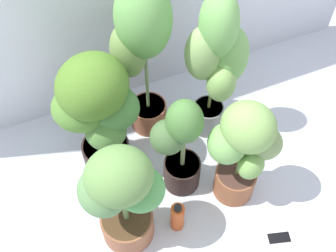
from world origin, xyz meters
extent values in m
plane|color=silver|center=(0.00, 0.00, 0.00)|extent=(8.00, 8.00, 0.00)
cylinder|color=brown|center=(0.29, -0.08, 0.09)|extent=(0.22, 0.22, 0.19)
cylinder|color=#492D25|center=(0.29, -0.08, 0.18)|extent=(0.20, 0.20, 0.02)
cylinder|color=olive|center=(0.29, -0.08, 0.42)|extent=(0.02, 0.02, 0.46)
ellipsoid|color=#7FAE58|center=(0.29, -0.08, 0.60)|extent=(0.34, 0.35, 0.26)
ellipsoid|color=#75AE5A|center=(0.21, -0.06, 0.48)|extent=(0.27, 0.27, 0.22)
ellipsoid|color=#819F5F|center=(0.38, -0.11, 0.46)|extent=(0.25, 0.25, 0.19)
ellipsoid|color=#78AB54|center=(0.30, -0.16, 0.37)|extent=(0.16, 0.15, 0.17)
cylinder|color=#975538|center=(0.03, 0.54, 0.09)|extent=(0.22, 0.22, 0.18)
cylinder|color=#48361B|center=(0.03, 0.54, 0.17)|extent=(0.20, 0.20, 0.02)
cylinder|color=#647F47|center=(0.03, 0.54, 0.55)|extent=(0.02, 0.02, 0.74)
ellipsoid|color=#67A652|center=(0.03, 0.54, 0.83)|extent=(0.40, 0.40, 0.46)
ellipsoid|color=#72954C|center=(-0.06, 0.55, 0.64)|extent=(0.22, 0.23, 0.33)
cylinder|color=#2E1E1E|center=(-0.30, 0.38, 0.08)|extent=(0.27, 0.27, 0.15)
cylinder|color=#413723|center=(-0.30, 0.38, 0.15)|extent=(0.25, 0.25, 0.02)
cylinder|color=#5B723E|center=(-0.30, 0.38, 0.43)|extent=(0.02, 0.02, 0.56)
ellipsoid|color=#4E7A28|center=(-0.30, 0.38, 0.65)|extent=(0.42, 0.39, 0.33)
ellipsoid|color=#528333|center=(-0.37, 0.40, 0.50)|extent=(0.36, 0.34, 0.24)
ellipsoid|color=#477D3C|center=(-0.22, 0.37, 0.48)|extent=(0.39, 0.38, 0.22)
ellipsoid|color=#507F3A|center=(-0.29, 0.32, 0.38)|extent=(0.28, 0.28, 0.24)
cylinder|color=#925739|center=(-0.33, -0.09, 0.09)|extent=(0.27, 0.27, 0.17)
cylinder|color=#49321D|center=(-0.33, -0.09, 0.16)|extent=(0.25, 0.25, 0.02)
cylinder|color=olive|center=(-0.33, -0.09, 0.41)|extent=(0.03, 0.03, 0.47)
ellipsoid|color=#639049|center=(-0.33, -0.09, 0.58)|extent=(0.35, 0.33, 0.26)
ellipsoid|color=#5D8B52|center=(-0.41, -0.06, 0.46)|extent=(0.28, 0.29, 0.23)
ellipsoid|color=#529E50|center=(-0.25, -0.11, 0.44)|extent=(0.28, 0.27, 0.18)
cylinder|color=black|center=(0.05, 0.08, 0.10)|extent=(0.20, 0.20, 0.19)
cylinder|color=#482D1F|center=(0.05, 0.08, 0.18)|extent=(0.19, 0.19, 0.02)
cylinder|color=olive|center=(0.05, 0.08, 0.41)|extent=(0.02, 0.02, 0.43)
ellipsoid|color=#497939|center=(0.05, 0.08, 0.57)|extent=(0.20, 0.21, 0.25)
ellipsoid|color=#49693B|center=(-0.03, 0.10, 0.46)|extent=(0.22, 0.22, 0.19)
cylinder|color=gray|center=(0.35, 0.37, 0.10)|extent=(0.18, 0.18, 0.20)
cylinder|color=#473021|center=(0.35, 0.37, 0.19)|extent=(0.17, 0.17, 0.02)
cylinder|color=olive|center=(0.35, 0.37, 0.55)|extent=(0.02, 0.02, 0.70)
ellipsoid|color=#7BBD62|center=(0.35, 0.37, 0.81)|extent=(0.22, 0.24, 0.40)
ellipsoid|color=#8EB569|center=(0.29, 0.39, 0.63)|extent=(0.26, 0.26, 0.34)
ellipsoid|color=#78B55D|center=(0.42, 0.35, 0.60)|extent=(0.26, 0.26, 0.36)
ellipsoid|color=#84B25D|center=(0.36, 0.30, 0.48)|extent=(0.21, 0.20, 0.24)
cube|color=white|center=(0.38, -0.43, 0.00)|extent=(0.16, 0.11, 0.01)
cube|color=black|center=(0.38, -0.43, 0.01)|extent=(0.13, 0.09, 0.00)
cylinder|color=#C74F1E|center=(-0.08, -0.15, 0.10)|extent=(0.07, 0.07, 0.20)
cylinder|color=black|center=(-0.08, -0.15, 0.21)|extent=(0.04, 0.04, 0.02)
camera|label=1|loc=(-0.49, -0.99, 2.16)|focal=45.62mm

